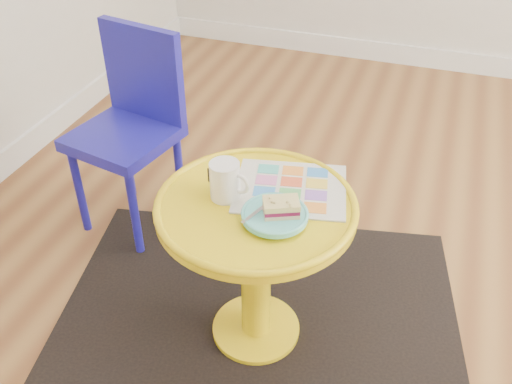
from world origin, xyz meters
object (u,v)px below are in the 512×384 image
(chair, at_px, (132,119))
(mug, at_px, (226,180))
(side_table, at_px, (256,245))
(newspaper, at_px, (291,188))
(plate, at_px, (275,215))

(chair, xyz_separation_m, mug, (0.54, -0.43, 0.14))
(side_table, relative_size, newspaper, 1.79)
(chair, distance_m, newspaper, 0.78)
(plate, bearing_deg, chair, 145.18)
(side_table, distance_m, chair, 0.76)
(side_table, height_order, newspaper, newspaper)
(newspaper, bearing_deg, mug, -161.54)
(newspaper, bearing_deg, side_table, -138.01)
(side_table, bearing_deg, mug, 177.73)
(side_table, bearing_deg, newspaper, 53.81)
(side_table, xyz_separation_m, plate, (0.07, -0.05, 0.16))
(mug, bearing_deg, newspaper, 40.35)
(side_table, height_order, chair, chair)
(chair, relative_size, plate, 4.40)
(side_table, xyz_separation_m, mug, (-0.09, 0.00, 0.20))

